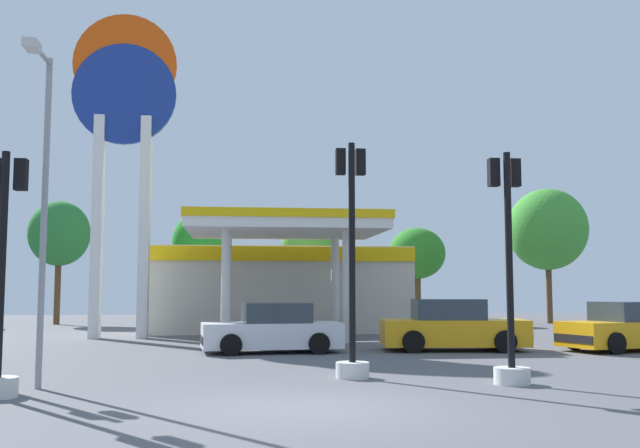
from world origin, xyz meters
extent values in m
plane|color=#56565B|center=(0.00, 0.00, 0.00)|extent=(90.00, 90.00, 0.00)
cube|color=beige|center=(0.61, 21.43, 1.86)|extent=(11.60, 5.54, 3.72)
cube|color=#EAB70C|center=(0.61, 18.61, 3.37)|extent=(11.60, 0.12, 0.60)
cube|color=white|center=(0.61, 15.46, 4.13)|extent=(7.12, 5.81, 0.35)
cube|color=#EAB70C|center=(0.61, 15.46, 4.46)|extent=(7.22, 5.91, 0.30)
cylinder|color=silver|center=(-1.53, 13.86, 1.98)|extent=(0.32, 0.32, 3.96)
cylinder|color=silver|center=(2.74, 13.86, 1.98)|extent=(0.32, 0.32, 3.96)
cylinder|color=silver|center=(-1.53, 17.06, 1.98)|extent=(0.32, 0.32, 3.96)
cylinder|color=silver|center=(2.74, 17.06, 1.98)|extent=(0.32, 0.32, 3.96)
cube|color=#4C4C51|center=(0.61, 15.46, 0.55)|extent=(0.90, 0.60, 1.10)
cube|color=white|center=(-6.57, 17.20, 4.36)|extent=(0.40, 0.56, 8.71)
cube|color=white|center=(-4.77, 17.20, 4.36)|extent=(0.40, 0.56, 8.71)
cylinder|color=navy|center=(-5.67, 17.20, 9.63)|extent=(4.06, 0.22, 4.06)
cylinder|color=#EA4C0C|center=(-5.67, 17.22, 10.84)|extent=(4.06, 0.22, 4.06)
cube|color=white|center=(-5.67, 17.26, 10.24)|extent=(3.74, 0.08, 0.73)
cylinder|color=black|center=(-1.27, 9.18, 0.31)|extent=(0.64, 0.27, 0.62)
cylinder|color=black|center=(-1.44, 10.84, 0.31)|extent=(0.64, 0.27, 0.62)
cylinder|color=black|center=(1.25, 9.42, 0.31)|extent=(0.64, 0.27, 0.62)
cylinder|color=black|center=(1.09, 11.08, 0.31)|extent=(0.64, 0.27, 0.62)
cube|color=silver|center=(-0.09, 10.13, 0.51)|extent=(4.23, 2.10, 0.74)
cube|color=#2D3842|center=(0.05, 10.14, 1.16)|extent=(2.08, 1.70, 0.62)
cube|color=black|center=(-2.09, 9.94, 0.41)|extent=(0.27, 1.63, 0.23)
cylinder|color=black|center=(6.95, 11.01, 0.33)|extent=(0.69, 0.30, 0.67)
cylinder|color=black|center=(6.76, 9.22, 0.33)|extent=(0.69, 0.30, 0.67)
cylinder|color=black|center=(4.24, 11.29, 0.33)|extent=(0.69, 0.30, 0.67)
cylinder|color=black|center=(4.06, 9.51, 0.33)|extent=(0.69, 0.30, 0.67)
cube|color=orange|center=(5.50, 10.26, 0.55)|extent=(4.55, 2.29, 0.79)
cube|color=#2D3842|center=(5.35, 10.28, 1.24)|extent=(2.25, 1.84, 0.67)
cube|color=black|center=(7.64, 10.03, 0.44)|extent=(0.31, 1.75, 0.25)
cylinder|color=black|center=(9.74, 8.42, 0.32)|extent=(0.67, 0.37, 0.63)
cylinder|color=black|center=(9.31, 10.07, 0.32)|extent=(0.67, 0.37, 0.63)
cylinder|color=black|center=(11.80, 10.72, 0.32)|extent=(0.67, 0.37, 0.63)
cube|color=orange|center=(10.77, 9.57, 0.52)|extent=(4.46, 2.74, 0.75)
cube|color=#2D3842|center=(10.92, 9.61, 1.18)|extent=(2.31, 2.00, 0.63)
cube|color=black|center=(8.80, 9.05, 0.42)|extent=(0.54, 1.63, 0.24)
sphere|color=red|center=(-6.01, 4.00, 4.09)|extent=(0.15, 0.15, 0.15)
sphere|color=#D89E0C|center=(-6.01, 4.00, 3.91)|extent=(0.15, 0.15, 0.15)
sphere|color=green|center=(-6.01, 4.00, 3.73)|extent=(0.15, 0.15, 0.15)
cylinder|color=black|center=(-5.19, 1.68, 2.32)|extent=(0.14, 0.14, 3.94)
cube|color=black|center=(-4.97, 1.84, 3.90)|extent=(0.21, 0.20, 0.57)
sphere|color=red|center=(-4.97, 1.96, 4.08)|extent=(0.15, 0.15, 0.15)
sphere|color=#D89E0C|center=(-4.97, 1.96, 3.90)|extent=(0.15, 0.15, 0.15)
sphere|color=green|center=(-4.97, 1.96, 3.72)|extent=(0.15, 0.15, 0.15)
cylinder|color=silver|center=(1.32, 3.74, 0.17)|extent=(0.71, 0.71, 0.33)
cylinder|color=black|center=(1.32, 3.74, 2.67)|extent=(0.14, 0.14, 4.68)
cube|color=black|center=(1.10, 3.90, 4.63)|extent=(0.21, 0.20, 0.57)
sphere|color=red|center=(1.10, 4.03, 4.81)|extent=(0.15, 0.15, 0.15)
sphere|color=#D89E0C|center=(1.10, 4.03, 4.63)|extent=(0.15, 0.15, 0.15)
sphere|color=green|center=(1.10, 4.03, 4.45)|extent=(0.15, 0.15, 0.15)
cube|color=black|center=(1.54, 3.90, 4.63)|extent=(0.21, 0.20, 0.57)
sphere|color=red|center=(1.54, 4.03, 4.81)|extent=(0.15, 0.15, 0.15)
sphere|color=#D89E0C|center=(1.54, 4.03, 4.63)|extent=(0.15, 0.15, 0.15)
sphere|color=green|center=(1.54, 4.03, 4.45)|extent=(0.15, 0.15, 0.15)
cylinder|color=silver|center=(4.28, 2.39, 0.16)|extent=(0.71, 0.71, 0.33)
cylinder|color=black|center=(4.28, 2.39, 2.47)|extent=(0.14, 0.14, 4.28)
cube|color=black|center=(4.06, 2.55, 4.23)|extent=(0.21, 0.20, 0.57)
sphere|color=red|center=(4.06, 2.67, 4.41)|extent=(0.15, 0.15, 0.15)
sphere|color=#D89E0C|center=(4.06, 2.67, 4.23)|extent=(0.15, 0.15, 0.15)
sphere|color=green|center=(4.06, 2.67, 4.05)|extent=(0.15, 0.15, 0.15)
cube|color=black|center=(4.50, 2.55, 4.23)|extent=(0.21, 0.20, 0.57)
sphere|color=red|center=(4.50, 2.67, 4.41)|extent=(0.15, 0.15, 0.15)
sphere|color=#D89E0C|center=(4.50, 2.67, 4.23)|extent=(0.15, 0.15, 0.15)
sphere|color=green|center=(4.50, 2.67, 4.05)|extent=(0.15, 0.15, 0.15)
cylinder|color=brown|center=(-10.92, 29.24, 1.86)|extent=(0.33, 0.33, 3.73)
ellipsoid|color=#277632|center=(-10.92, 29.24, 4.97)|extent=(3.31, 3.31, 3.57)
cylinder|color=brown|center=(-3.24, 29.38, 1.69)|extent=(0.39, 0.39, 3.39)
ellipsoid|color=#208320|center=(-3.24, 29.38, 4.57)|extent=(3.16, 3.16, 3.35)
cylinder|color=brown|center=(2.63, 27.09, 1.60)|extent=(0.40, 0.40, 3.21)
ellipsoid|color=#468D2C|center=(2.63, 27.09, 4.29)|extent=(2.88, 2.88, 2.53)
cylinder|color=brown|center=(8.84, 27.86, 1.36)|extent=(0.38, 0.38, 2.73)
ellipsoid|color=#2D7E23|center=(8.84, 27.86, 3.92)|extent=(3.16, 3.16, 2.86)
cylinder|color=brown|center=(16.31, 27.40, 1.81)|extent=(0.33, 0.33, 3.63)
ellipsoid|color=green|center=(16.31, 27.40, 5.30)|extent=(4.46, 4.46, 4.62)
cylinder|color=gray|center=(-4.79, 2.78, 3.17)|extent=(0.12, 0.12, 6.35)
cylinder|color=gray|center=(-4.79, 2.18, 6.25)|extent=(0.09, 1.20, 0.09)
cube|color=beige|center=(-4.79, 1.58, 6.20)|extent=(0.24, 0.44, 0.16)
camera|label=1|loc=(-1.07, -11.35, 1.83)|focal=40.21mm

